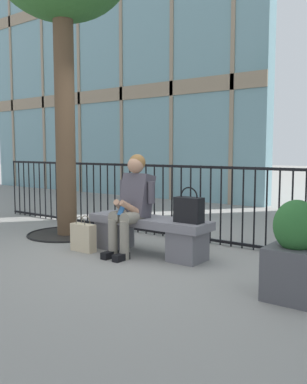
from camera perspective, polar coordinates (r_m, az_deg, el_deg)
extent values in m
plane|color=gray|center=(5.16, -0.68, -8.41)|extent=(60.00, 60.00, 0.00)
cube|color=slate|center=(5.08, -0.68, -4.02)|extent=(1.60, 0.44, 0.10)
cube|color=slate|center=(5.47, -5.35, -5.73)|extent=(0.36, 0.37, 0.35)
cube|color=slate|center=(4.81, 4.66, -7.34)|extent=(0.36, 0.37, 0.35)
cylinder|color=gray|center=(5.08, -4.06, -3.24)|extent=(0.15, 0.40, 0.15)
cylinder|color=gray|center=(4.97, -5.56, -6.31)|extent=(0.11, 0.11, 0.45)
cube|color=black|center=(4.97, -6.01, -8.50)|extent=(0.09, 0.22, 0.08)
cylinder|color=gray|center=(4.96, -2.49, -3.44)|extent=(0.15, 0.40, 0.15)
cylinder|color=gray|center=(4.86, -3.98, -6.59)|extent=(0.11, 0.11, 0.45)
cube|color=black|center=(4.86, -4.44, -8.84)|extent=(0.09, 0.22, 0.08)
cube|color=#4C4751|center=(5.09, -2.28, -0.47)|extent=(0.36, 0.30, 0.55)
cylinder|color=#4C4751|center=(5.23, -4.15, 0.23)|extent=(0.08, 0.08, 0.26)
cylinder|color=tan|center=(4.99, -4.59, -2.00)|extent=(0.16, 0.28, 0.20)
cylinder|color=#4C4751|center=(4.95, -0.31, -0.06)|extent=(0.08, 0.08, 0.26)
cylinder|color=tan|center=(4.89, -3.18, -2.15)|extent=(0.16, 0.28, 0.20)
cube|color=#2D6BB7|center=(4.90, -4.35, -2.38)|extent=(0.07, 0.10, 0.13)
sphere|color=tan|center=(5.05, -2.44, 3.68)|extent=(0.20, 0.20, 0.20)
sphere|color=olive|center=(5.07, -2.23, 4.03)|extent=(0.20, 0.20, 0.20)
cube|color=black|center=(4.71, 4.84, -2.44)|extent=(0.32, 0.16, 0.28)
torus|color=black|center=(4.69, 4.86, -0.66)|extent=(0.22, 0.02, 0.22)
cube|color=beige|center=(5.32, -9.55, -6.15)|extent=(0.34, 0.13, 0.34)
torus|color=#685E4C|center=(5.25, -9.94, -4.17)|extent=(0.16, 0.01, 0.16)
torus|color=#685E4C|center=(5.31, -9.24, -4.05)|extent=(0.16, 0.01, 0.16)
cylinder|color=black|center=(8.70, -18.43, 0.60)|extent=(0.02, 0.02, 1.05)
cylinder|color=black|center=(8.58, -17.83, 0.55)|extent=(0.02, 0.02, 1.05)
cylinder|color=black|center=(8.45, -17.22, 0.49)|extent=(0.02, 0.02, 1.05)
cylinder|color=black|center=(8.32, -16.58, 0.43)|extent=(0.02, 0.02, 1.05)
cylinder|color=black|center=(8.20, -15.93, 0.38)|extent=(0.02, 0.02, 1.05)
cylinder|color=black|center=(8.07, -15.25, 0.31)|extent=(0.02, 0.02, 1.05)
cylinder|color=black|center=(7.95, -14.56, 0.25)|extent=(0.02, 0.02, 1.05)
cylinder|color=black|center=(7.83, -13.84, 0.19)|extent=(0.02, 0.02, 1.05)
cylinder|color=black|center=(7.71, -13.10, 0.12)|extent=(0.02, 0.02, 1.05)
cylinder|color=black|center=(7.59, -12.34, 0.05)|extent=(0.02, 0.02, 1.05)
cylinder|color=black|center=(7.47, -11.55, -0.02)|extent=(0.02, 0.02, 1.05)
cylinder|color=black|center=(7.35, -10.74, -0.10)|extent=(0.02, 0.02, 1.05)
cylinder|color=black|center=(7.24, -9.90, -0.17)|extent=(0.02, 0.02, 1.05)
cylinder|color=black|center=(7.12, -9.03, -0.25)|extent=(0.02, 0.02, 1.05)
cylinder|color=black|center=(7.01, -8.14, -0.33)|extent=(0.02, 0.02, 1.05)
cylinder|color=black|center=(6.90, -7.22, -0.42)|extent=(0.02, 0.02, 1.05)
cylinder|color=black|center=(6.79, -6.27, -0.50)|extent=(0.02, 0.02, 1.05)
cylinder|color=black|center=(6.69, -5.28, -0.59)|extent=(0.02, 0.02, 1.05)
cylinder|color=black|center=(6.58, -4.27, -0.68)|extent=(0.02, 0.02, 1.05)
cylinder|color=black|center=(6.48, -3.22, -0.78)|extent=(0.02, 0.02, 1.05)
cylinder|color=black|center=(6.38, -2.15, -0.87)|extent=(0.02, 0.02, 1.05)
cylinder|color=black|center=(6.28, -1.03, -0.97)|extent=(0.02, 0.02, 1.05)
cylinder|color=black|center=(6.19, 0.12, -1.08)|extent=(0.02, 0.02, 1.05)
cylinder|color=black|center=(6.10, 1.30, -1.18)|extent=(0.02, 0.02, 1.05)
cylinder|color=black|center=(6.01, 2.52, -1.29)|extent=(0.02, 0.02, 1.05)
cylinder|color=black|center=(5.92, 3.77, -1.40)|extent=(0.02, 0.02, 1.05)
cylinder|color=black|center=(5.84, 5.07, -1.51)|extent=(0.02, 0.02, 1.05)
cylinder|color=black|center=(5.75, 6.39, -1.63)|extent=(0.02, 0.02, 1.05)
cylinder|color=black|center=(5.68, 7.76, -1.75)|extent=(0.02, 0.02, 1.05)
cylinder|color=black|center=(5.60, 9.17, -1.87)|extent=(0.02, 0.02, 1.05)
cylinder|color=black|center=(5.53, 10.61, -1.99)|extent=(0.02, 0.02, 1.05)
cylinder|color=black|center=(5.47, 12.08, -2.11)|extent=(0.02, 0.02, 1.05)
cylinder|color=black|center=(5.40, 13.60, -2.24)|extent=(0.02, 0.02, 1.05)
cylinder|color=black|center=(5.34, 15.15, -2.36)|extent=(0.02, 0.02, 1.05)
cylinder|color=black|center=(5.29, 16.73, -2.49)|extent=(0.02, 0.02, 1.05)
cylinder|color=black|center=(5.24, 18.34, -2.62)|extent=(0.02, 0.02, 1.05)
cylinder|color=black|center=(5.19, 19.99, -2.75)|extent=(0.02, 0.02, 1.05)
cube|color=black|center=(5.91, 5.02, -6.10)|extent=(8.18, 0.04, 0.04)
cube|color=black|center=(5.79, 5.11, 3.46)|extent=(8.18, 0.04, 0.04)
cylinder|color=black|center=(6.42, -11.66, -5.65)|extent=(1.15, 1.15, 0.01)
torus|color=black|center=(6.42, -11.66, -5.60)|extent=(1.18, 1.18, 0.03)
cylinder|color=brown|center=(6.31, -11.97, 9.60)|extent=(0.29, 0.29, 3.40)
cube|color=#4C4C51|center=(3.78, 18.73, -10.46)|extent=(0.45, 0.45, 0.45)
ellipsoid|color=#28602B|center=(3.69, 18.93, -4.40)|extent=(0.38, 0.38, 0.44)
cube|color=#729EA8|center=(12.81, -6.80, 20.34)|extent=(9.99, 0.40, 9.00)
cube|color=gray|center=(15.78, -18.88, 17.28)|extent=(0.10, 0.04, 9.00)
cube|color=gray|center=(14.47, -14.97, 18.48)|extent=(0.10, 0.04, 9.00)
cube|color=gray|center=(13.24, -10.23, 19.80)|extent=(0.10, 0.04, 9.00)
cube|color=gray|center=(12.12, -4.48, 21.22)|extent=(0.10, 0.04, 9.00)
cube|color=gray|center=(11.14, 2.50, 22.64)|extent=(0.10, 0.04, 9.00)
cube|color=gray|center=(10.33, 10.86, 23.92)|extent=(0.10, 0.04, 9.00)
cube|color=gray|center=(12.34, -7.39, 12.85)|extent=(9.99, 0.04, 0.36)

